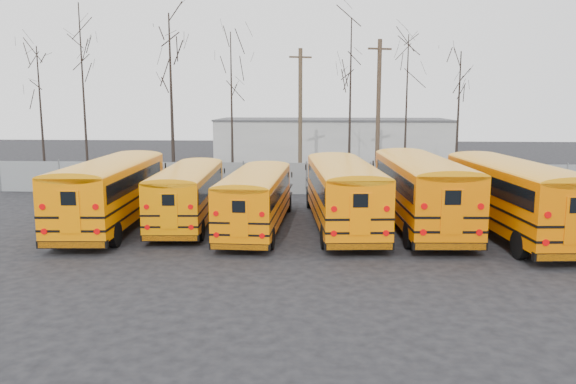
# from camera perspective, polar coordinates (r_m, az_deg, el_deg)

# --- Properties ---
(ground) EXTENTS (120.00, 120.00, 0.00)m
(ground) POSITION_cam_1_polar(r_m,az_deg,el_deg) (23.82, 1.10, -4.99)
(ground) COLOR black
(ground) RESTS_ON ground
(fence) EXTENTS (40.00, 0.04, 2.00)m
(fence) POSITION_cam_1_polar(r_m,az_deg,el_deg) (35.42, 1.88, 1.37)
(fence) COLOR gray
(fence) RESTS_ON ground
(distant_building) EXTENTS (22.00, 8.00, 4.00)m
(distant_building) POSITION_cam_1_polar(r_m,az_deg,el_deg) (55.22, 4.52, 5.22)
(distant_building) COLOR #B9B8B3
(distant_building) RESTS_ON ground
(bus_a) EXTENTS (3.28, 11.77, 3.26)m
(bus_a) POSITION_cam_1_polar(r_m,az_deg,el_deg) (27.31, -17.39, 0.51)
(bus_a) COLOR black
(bus_a) RESTS_ON ground
(bus_b) EXTENTS (2.93, 10.30, 2.85)m
(bus_b) POSITION_cam_1_polar(r_m,az_deg,el_deg) (27.13, -10.07, 0.23)
(bus_b) COLOR black
(bus_b) RESTS_ON ground
(bus_c) EXTENTS (2.66, 10.20, 2.83)m
(bus_c) POSITION_cam_1_polar(r_m,az_deg,el_deg) (25.37, -3.21, -0.29)
(bus_c) COLOR black
(bus_c) RESTS_ON ground
(bus_d) EXTENTS (3.65, 11.61, 3.20)m
(bus_d) POSITION_cam_1_polar(r_m,az_deg,el_deg) (25.88, 5.59, 0.35)
(bus_d) COLOR black
(bus_d) RESTS_ON ground
(bus_e) EXTENTS (3.37, 12.23, 3.39)m
(bus_e) POSITION_cam_1_polar(r_m,az_deg,el_deg) (26.65, 13.26, 0.65)
(bus_e) COLOR black
(bus_e) RESTS_ON ground
(bus_f) EXTENTS (3.80, 12.17, 3.35)m
(bus_f) POSITION_cam_1_polar(r_m,az_deg,el_deg) (26.35, 21.76, 0.09)
(bus_f) COLOR black
(bus_f) RESTS_ON ground
(utility_pole_left) EXTENTS (1.67, 0.67, 9.68)m
(utility_pole_left) POSITION_cam_1_polar(r_m,az_deg,el_deg) (42.41, 1.25, 8.06)
(utility_pole_left) COLOR #483929
(utility_pole_left) RESTS_ON ground
(utility_pole_right) EXTENTS (1.76, 0.72, 10.23)m
(utility_pole_right) POSITION_cam_1_polar(r_m,az_deg,el_deg) (41.92, 9.16, 8.31)
(utility_pole_right) COLOR #433326
(utility_pole_right) RESTS_ON ground
(tree_0) EXTENTS (0.26, 0.26, 9.45)m
(tree_0) POSITION_cam_1_polar(r_m,az_deg,el_deg) (41.69, -23.78, 6.92)
(tree_0) COLOR black
(tree_0) RESTS_ON ground
(tree_1) EXTENTS (0.26, 0.26, 12.13)m
(tree_1) POSITION_cam_1_polar(r_m,az_deg,el_deg) (39.94, -20.04, 9.00)
(tree_1) COLOR black
(tree_1) RESTS_ON ground
(tree_2) EXTENTS (0.26, 0.26, 11.54)m
(tree_2) POSITION_cam_1_polar(r_m,az_deg,el_deg) (38.80, -11.75, 8.93)
(tree_2) COLOR black
(tree_2) RESTS_ON ground
(tree_3) EXTENTS (0.26, 0.26, 10.33)m
(tree_3) POSITION_cam_1_polar(r_m,az_deg,el_deg) (38.15, -5.74, 8.17)
(tree_3) COLOR black
(tree_3) RESTS_ON ground
(tree_4) EXTENTS (0.26, 0.26, 11.48)m
(tree_4) POSITION_cam_1_polar(r_m,az_deg,el_deg) (40.05, 6.33, 9.03)
(tree_4) COLOR black
(tree_4) RESTS_ON ground
(tree_5) EXTENTS (0.26, 0.26, 10.26)m
(tree_5) POSITION_cam_1_polar(r_m,az_deg,el_deg) (39.58, 11.92, 8.00)
(tree_5) COLOR black
(tree_5) RESTS_ON ground
(tree_6) EXTENTS (0.26, 0.26, 9.22)m
(tree_6) POSITION_cam_1_polar(r_m,az_deg,el_deg) (41.24, 16.88, 7.13)
(tree_6) COLOR black
(tree_6) RESTS_ON ground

